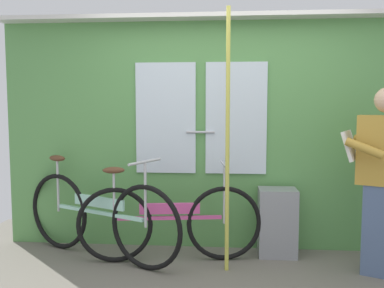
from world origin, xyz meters
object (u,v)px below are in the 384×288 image
object	(u,v)px
handrail_pole	(228,142)
bicycle_leaning_behind	(169,222)
passenger_reading_newspaper	(383,178)
bicycle_near_door	(98,216)
trash_bin_by_wall	(277,222)

from	to	relation	value
handrail_pole	bicycle_leaning_behind	bearing A→B (deg)	162.55
passenger_reading_newspaper	bicycle_near_door	bearing A→B (deg)	20.24
bicycle_leaning_behind	handrail_pole	bearing A→B (deg)	-25.29
handrail_pole	passenger_reading_newspaper	bearing A→B (deg)	-0.02
bicycle_leaning_behind	handrail_pole	world-z (taller)	handrail_pole
passenger_reading_newspaper	handrail_pole	distance (m)	1.33
handrail_pole	trash_bin_by_wall	bearing A→B (deg)	40.14
bicycle_near_door	bicycle_leaning_behind	world-z (taller)	bicycle_near_door
bicycle_leaning_behind	passenger_reading_newspaper	bearing A→B (deg)	-13.08
bicycle_near_door	handrail_pole	world-z (taller)	handrail_pole
passenger_reading_newspaper	handrail_pole	size ratio (longest dim) A/B	0.70
bicycle_near_door	handrail_pole	xyz separation A→B (m)	(1.20, -0.19, 0.73)
bicycle_near_door	bicycle_leaning_behind	distance (m)	0.67
bicycle_near_door	bicycle_leaning_behind	bearing A→B (deg)	23.87
bicycle_near_door	passenger_reading_newspaper	size ratio (longest dim) A/B	1.06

